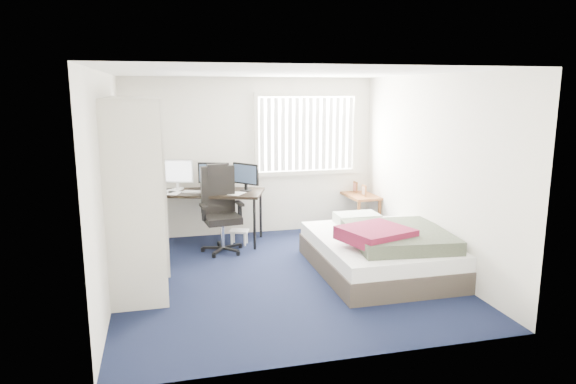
{
  "coord_description": "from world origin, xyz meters",
  "views": [
    {
      "loc": [
        -1.42,
        -5.95,
        2.31
      ],
      "look_at": [
        0.18,
        0.4,
        1.0
      ],
      "focal_mm": 32.0,
      "sensor_mm": 36.0,
      "label": 1
    }
  ],
  "objects_px": {
    "office_chair": "(221,218)",
    "desk": "(209,189)",
    "nightstand": "(359,198)",
    "bed": "(380,250)"
  },
  "relations": [
    {
      "from": "office_chair",
      "to": "desk",
      "type": "bearing_deg",
      "value": 102.86
    },
    {
      "from": "office_chair",
      "to": "nightstand",
      "type": "height_order",
      "value": "office_chair"
    },
    {
      "from": "desk",
      "to": "nightstand",
      "type": "distance_m",
      "value": 2.49
    },
    {
      "from": "office_chair",
      "to": "bed",
      "type": "bearing_deg",
      "value": -36.82
    },
    {
      "from": "nightstand",
      "to": "office_chair",
      "type": "bearing_deg",
      "value": -166.2
    },
    {
      "from": "office_chair",
      "to": "bed",
      "type": "height_order",
      "value": "office_chair"
    },
    {
      "from": "desk",
      "to": "office_chair",
      "type": "distance_m",
      "value": 0.6
    },
    {
      "from": "desk",
      "to": "bed",
      "type": "xyz_separation_m",
      "value": [
        1.98,
        -1.88,
        -0.53
      ]
    },
    {
      "from": "nightstand",
      "to": "bed",
      "type": "height_order",
      "value": "nightstand"
    },
    {
      "from": "desk",
      "to": "office_chair",
      "type": "xyz_separation_m",
      "value": [
        0.11,
        -0.48,
        -0.34
      ]
    }
  ]
}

